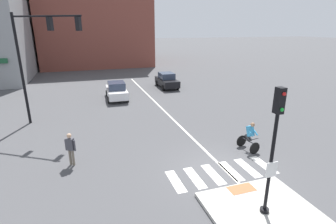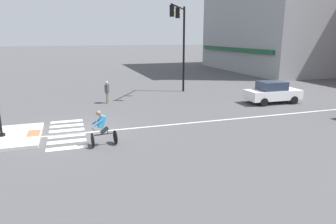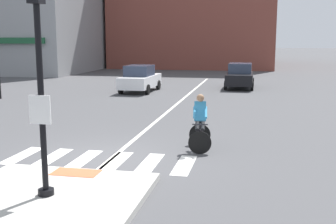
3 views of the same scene
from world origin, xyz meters
name	(u,v)px [view 3 (image 3 of 3)]	position (x,y,z in m)	size (l,w,h in m)	color
ground_plane	(102,158)	(0.00, 0.00, 0.00)	(300.00, 300.00, 0.00)	#474749
traffic_island	(46,198)	(0.00, -3.18, 0.07)	(3.87, 3.59, 0.15)	#B2AFA8
tactile_pad_front	(76,172)	(0.00, -1.73, 0.15)	(1.10, 0.60, 0.01)	#DB5B38
signal_pole	(39,57)	(0.00, -3.18, 2.90)	(0.44, 0.38, 4.57)	black
crosswalk_stripe_a	(22,155)	(-2.31, -0.15, 0.00)	(0.44, 1.80, 0.01)	silver
crosswalk_stripe_b	(53,157)	(-1.39, -0.15, 0.00)	(0.44, 1.80, 0.01)	silver
crosswalk_stripe_c	(84,159)	(-0.46, -0.15, 0.00)	(0.44, 1.80, 0.01)	silver
crosswalk_stripe_d	(116,161)	(0.46, -0.15, 0.00)	(0.44, 1.80, 0.01)	silver
crosswalk_stripe_e	(150,163)	(1.39, -0.15, 0.00)	(0.44, 1.80, 0.01)	silver
crosswalk_stripe_f	(184,165)	(2.31, -0.15, 0.00)	(0.44, 1.80, 0.01)	silver
lane_centre_line	(177,104)	(0.25, 10.00, 0.00)	(0.14, 28.00, 0.01)	silver
traffic_light_mast	(6,3)	(-8.40, 9.24, 5.05)	(4.23, 2.72, 7.36)	black
building_corner_left	(201,6)	(-2.88, 44.21, 7.33)	(18.42, 22.50, 14.61)	brown
car_black_eastbound_distant	(240,76)	(3.10, 17.81, 0.81)	(1.87, 4.11, 1.64)	black
car_white_westbound_distant	(140,79)	(-2.90, 14.58, 0.81)	(1.94, 4.15, 1.64)	white
cyclist	(200,121)	(2.51, 1.44, 0.87)	(0.79, 1.16, 1.68)	black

